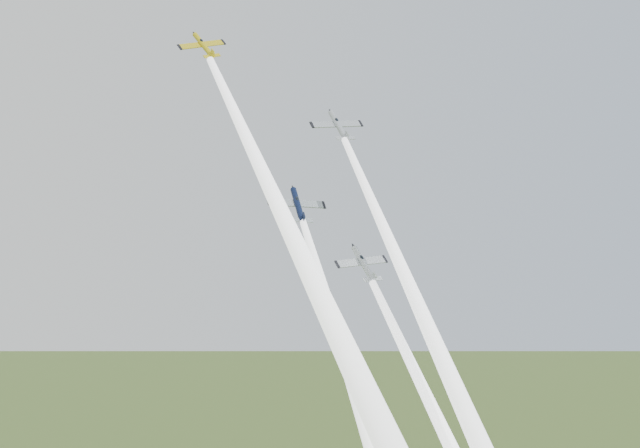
{
  "coord_description": "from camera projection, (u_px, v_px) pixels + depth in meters",
  "views": [
    {
      "loc": [
        -44.83,
        -98.47,
        84.37
      ],
      "look_at": [
        0.0,
        -6.0,
        92.0
      ],
      "focal_mm": 45.0,
      "sensor_mm": 36.0,
      "label": 1
    }
  ],
  "objects": [
    {
      "name": "smoke_trail_silver_right",
      "position": [
        432.0,
        336.0,
        90.03
      ],
      "size": [
        5.49,
        49.38,
        54.42
      ],
      "primitive_type": null,
      "rotation": [
        -0.73,
        0.0,
        -0.06
      ],
      "color": "white"
    },
    {
      "name": "plane_silver_low",
      "position": [
        364.0,
        264.0,
        103.22
      ],
      "size": [
        8.36,
        6.14,
        7.17
      ],
      "primitive_type": null,
      "rotation": [
        0.84,
        -0.11,
        0.04
      ],
      "color": "#B0B7BF"
    },
    {
      "name": "plane_navy",
      "position": [
        298.0,
        205.0,
        112.6
      ],
      "size": [
        9.38,
        7.53,
        7.48
      ],
      "primitive_type": null,
      "rotation": [
        0.84,
        0.03,
        -0.1
      ],
      "color": "#0B1534"
    },
    {
      "name": "plane_yellow",
      "position": [
        204.0,
        46.0,
        104.72
      ],
      "size": [
        8.25,
        5.72,
        7.18
      ],
      "primitive_type": null,
      "rotation": [
        0.84,
        -0.27,
        0.1
      ],
      "color": "gold"
    },
    {
      "name": "smoke_trail_yellow",
      "position": [
        286.0,
        222.0,
        84.15
      ],
      "size": [
        7.03,
        42.04,
        46.27
      ],
      "primitive_type": null,
      "rotation": [
        -0.73,
        0.0,
        0.1
      ],
      "color": "white"
    },
    {
      "name": "plane_silver_right",
      "position": [
        338.0,
        126.0,
        115.86
      ],
      "size": [
        8.57,
        6.83,
        7.69
      ],
      "primitive_type": null,
      "rotation": [
        0.84,
        -0.11,
        -0.06
      ],
      "color": "#B0B6BE"
    },
    {
      "name": "smoke_trail_navy",
      "position": [
        358.0,
        398.0,
        90.67
      ],
      "size": [
        6.8,
        40.9,
        45.0
      ],
      "primitive_type": null,
      "rotation": [
        -0.73,
        0.0,
        -0.1
      ],
      "color": "white"
    }
  ]
}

